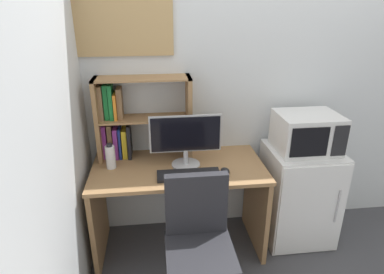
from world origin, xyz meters
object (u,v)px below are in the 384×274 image
Objects in this scene: water_bottle at (110,157)px; mini_fridge at (298,194)px; monitor at (186,138)px; microwave at (307,132)px; computer_mouse at (225,171)px; hutch_bookshelf at (130,118)px; keyboard at (189,175)px; wall_corkboard at (123,27)px; desk_chair at (199,257)px.

mini_fridge is (1.53, 0.01, -0.44)m from water_bottle.
monitor is 1.12m from mini_fridge.
computer_mouse is at bearing -164.31° from microwave.
hutch_bookshelf is 0.66m from keyboard.
wall_corkboard is at bearing 94.10° from hutch_bookshelf.
wall_corkboard is (0.14, 0.28, 0.90)m from water_bottle.
hutch_bookshelf is at bearing 172.36° from microwave.
wall_corkboard is at bearing 168.67° from mini_fridge.
mini_fridge is at bearing -7.76° from hutch_bookshelf.
computer_mouse is (0.27, -0.16, -0.21)m from monitor.
water_bottle is at bearing 160.76° from keyboard.
desk_chair is at bearing -88.53° from keyboard.
mini_fridge is (0.69, 0.19, -0.37)m from computer_mouse.
hutch_bookshelf is 0.84m from computer_mouse.
water_bottle reaches higher than keyboard.
wall_corkboard reaches higher than monitor.
keyboard is at bearing -19.24° from water_bottle.
hutch_bookshelf is 1.55m from mini_fridge.
mini_fridge is 0.87× the size of desk_chair.
monitor is at bearing -178.08° from mini_fridge.
hutch_bookshelf is 3.70× the size of water_bottle.
hutch_bookshelf is 1.39m from microwave.
desk_chair is at bearing -48.43° from water_bottle.
keyboard is (0.00, -0.17, -0.22)m from monitor.
water_bottle is at bearing -127.49° from hutch_bookshelf.
microwave is (0.96, 0.04, -0.01)m from monitor.
desk_chair is (-0.26, -0.47, -0.35)m from computer_mouse.
computer_mouse is at bearing -28.76° from hutch_bookshelf.
hutch_bookshelf reaches higher than water_bottle.
wall_corkboard reaches higher than mini_fridge.
monitor is at bearing -27.90° from hutch_bookshelf.
desk_chair is (0.43, -0.85, -0.66)m from hutch_bookshelf.
computer_mouse is 0.13× the size of wall_corkboard.
computer_mouse is at bearing 61.21° from desk_chair.
keyboard is at bearing -167.84° from microwave.
hutch_bookshelf is at bearing 52.51° from water_bottle.
keyboard is at bearing -88.45° from monitor.
hutch_bookshelf is 1.37× the size of monitor.
microwave reaches higher than water_bottle.
monitor is 0.28m from keyboard.
mini_fridge is 1.15m from desk_chair.
microwave is at bearing 15.69° from computer_mouse.
computer_mouse is 0.74m from microwave.
keyboard is 0.27m from computer_mouse.
wall_corkboard is at bearing 168.79° from microwave.
water_bottle is at bearing 167.52° from computer_mouse.
keyboard is 0.57m from desk_chair.
mini_fridge is at bearing 15.46° from computer_mouse.
hutch_bookshelf is at bearing 151.24° from computer_mouse.
monitor is 0.57× the size of desk_chair.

